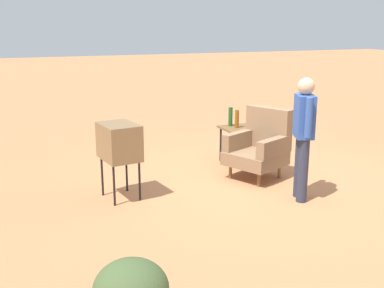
{
  "coord_description": "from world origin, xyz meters",
  "views": [
    {
      "loc": [
        5.72,
        -3.53,
        2.29
      ],
      "look_at": [
        -0.21,
        -1.04,
        0.65
      ],
      "focal_mm": 43.84,
      "sensor_mm": 36.0,
      "label": 1
    }
  ],
  "objects_px": {
    "tv_on_stand": "(119,142)",
    "person_standing": "(303,131)",
    "armchair": "(260,146)",
    "bottle_wine_green": "(230,117)",
    "side_table": "(239,133)",
    "flower_vase": "(253,119)",
    "bottle_tall_amber": "(237,119)"
  },
  "relations": [
    {
      "from": "tv_on_stand",
      "to": "person_standing",
      "type": "height_order",
      "value": "person_standing"
    },
    {
      "from": "armchair",
      "to": "tv_on_stand",
      "type": "height_order",
      "value": "armchair"
    },
    {
      "from": "armchair",
      "to": "bottle_wine_green",
      "type": "xyz_separation_m",
      "value": [
        -0.96,
        -0.01,
        0.28
      ]
    },
    {
      "from": "armchair",
      "to": "person_standing",
      "type": "bearing_deg",
      "value": 1.2
    },
    {
      "from": "armchair",
      "to": "side_table",
      "type": "relative_size",
      "value": 1.71
    },
    {
      "from": "bottle_wine_green",
      "to": "flower_vase",
      "type": "xyz_separation_m",
      "value": [
        0.25,
        0.3,
        -0.01
      ]
    },
    {
      "from": "person_standing",
      "to": "bottle_wine_green",
      "type": "distance_m",
      "value": 2.01
    },
    {
      "from": "tv_on_stand",
      "to": "person_standing",
      "type": "bearing_deg",
      "value": 66.3
    },
    {
      "from": "tv_on_stand",
      "to": "bottle_wine_green",
      "type": "height_order",
      "value": "tv_on_stand"
    },
    {
      "from": "tv_on_stand",
      "to": "flower_vase",
      "type": "xyz_separation_m",
      "value": [
        -0.78,
        2.49,
        -0.02
      ]
    },
    {
      "from": "person_standing",
      "to": "flower_vase",
      "type": "height_order",
      "value": "person_standing"
    },
    {
      "from": "bottle_tall_amber",
      "to": "flower_vase",
      "type": "xyz_separation_m",
      "value": [
        0.07,
        0.27,
        -0.0
      ]
    },
    {
      "from": "tv_on_stand",
      "to": "person_standing",
      "type": "relative_size",
      "value": 0.63
    },
    {
      "from": "person_standing",
      "to": "bottle_tall_amber",
      "type": "bearing_deg",
      "value": -179.88
    },
    {
      "from": "side_table",
      "to": "bottle_tall_amber",
      "type": "distance_m",
      "value": 0.25
    },
    {
      "from": "side_table",
      "to": "bottle_wine_green",
      "type": "distance_m",
      "value": 0.31
    },
    {
      "from": "bottle_tall_amber",
      "to": "flower_vase",
      "type": "distance_m",
      "value": 0.28
    },
    {
      "from": "armchair",
      "to": "person_standing",
      "type": "distance_m",
      "value": 1.13
    },
    {
      "from": "armchair",
      "to": "flower_vase",
      "type": "relative_size",
      "value": 4.0
    },
    {
      "from": "side_table",
      "to": "bottle_tall_amber",
      "type": "relative_size",
      "value": 2.06
    },
    {
      "from": "side_table",
      "to": "flower_vase",
      "type": "xyz_separation_m",
      "value": [
        0.09,
        0.22,
        0.24
      ]
    },
    {
      "from": "person_standing",
      "to": "bottle_tall_amber",
      "type": "height_order",
      "value": "person_standing"
    },
    {
      "from": "bottle_tall_amber",
      "to": "tv_on_stand",
      "type": "bearing_deg",
      "value": -68.96
    },
    {
      "from": "armchair",
      "to": "bottle_tall_amber",
      "type": "relative_size",
      "value": 3.53
    },
    {
      "from": "person_standing",
      "to": "bottle_tall_amber",
      "type": "xyz_separation_m",
      "value": [
        -1.83,
        -0.0,
        -0.17
      ]
    },
    {
      "from": "tv_on_stand",
      "to": "bottle_wine_green",
      "type": "relative_size",
      "value": 3.22
    },
    {
      "from": "armchair",
      "to": "tv_on_stand",
      "type": "xyz_separation_m",
      "value": [
        0.07,
        -2.2,
        0.28
      ]
    },
    {
      "from": "person_standing",
      "to": "side_table",
      "type": "bearing_deg",
      "value": 178.64
    },
    {
      "from": "side_table",
      "to": "bottle_wine_green",
      "type": "xyz_separation_m",
      "value": [
        -0.16,
        -0.08,
        0.25
      ]
    },
    {
      "from": "bottle_wine_green",
      "to": "tv_on_stand",
      "type": "bearing_deg",
      "value": -64.84
    },
    {
      "from": "tv_on_stand",
      "to": "flower_vase",
      "type": "bearing_deg",
      "value": 107.42
    },
    {
      "from": "side_table",
      "to": "tv_on_stand",
      "type": "height_order",
      "value": "tv_on_stand"
    }
  ]
}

